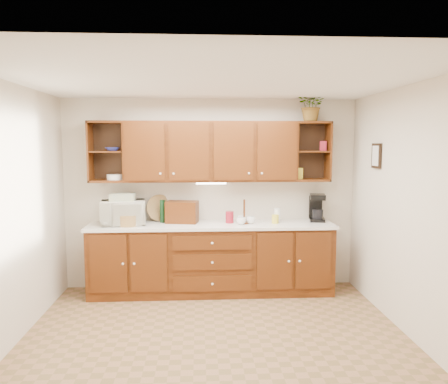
{
  "coord_description": "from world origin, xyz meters",
  "views": [
    {
      "loc": [
        -0.16,
        -4.26,
        2.0
      ],
      "look_at": [
        0.15,
        1.15,
        1.39
      ],
      "focal_mm": 35.0,
      "sensor_mm": 36.0,
      "label": 1
    }
  ],
  "objects": [
    {
      "name": "microwave",
      "position": [
        -1.16,
        1.45,
        1.1
      ],
      "size": [
        0.62,
        0.46,
        0.31
      ],
      "primitive_type": "imported",
      "rotation": [
        0.0,
        0.0,
        0.14
      ],
      "color": "silver",
      "rests_on": "countertop"
    },
    {
      "name": "undercabinet_light",
      "position": [
        0.0,
        1.53,
        1.47
      ],
      "size": [
        0.4,
        0.05,
        0.02
      ],
      "primitive_type": "cube",
      "color": "white",
      "rests_on": "upper_cabinets"
    },
    {
      "name": "upper_cabinets",
      "position": [
        0.01,
        1.59,
        1.89
      ],
      "size": [
        3.2,
        0.33,
        0.8
      ],
      "color": "#321505",
      "rests_on": "back_wall"
    },
    {
      "name": "pantry_box_yellow",
      "position": [
        1.19,
        1.57,
        1.59
      ],
      "size": [
        0.1,
        0.09,
        0.15
      ],
      "primitive_type": "cube",
      "rotation": [
        0.0,
        0.0,
        0.35
      ],
      "color": "gold",
      "rests_on": "upper_cabinets"
    },
    {
      "name": "pantry_box_red",
      "position": [
        1.52,
        1.58,
        1.97
      ],
      "size": [
        0.11,
        0.1,
        0.13
      ],
      "primitive_type": "cube",
      "rotation": [
        0.0,
        0.0,
        -0.34
      ],
      "color": "maroon",
      "rests_on": "upper_cabinets"
    },
    {
      "name": "wine_bottle",
      "position": [
        -0.66,
        1.57,
        1.09
      ],
      "size": [
        0.09,
        0.09,
        0.31
      ],
      "primitive_type": "cylinder",
      "rotation": [
        0.0,
        0.0,
        -0.36
      ],
      "color": "black",
      "rests_on": "countertop"
    },
    {
      "name": "mug_tree",
      "position": [
        0.43,
        1.43,
        0.99
      ],
      "size": [
        0.26,
        0.28,
        0.32
      ],
      "rotation": [
        0.0,
        0.0,
        -0.08
      ],
      "color": "#321505",
      "rests_on": "countertop"
    },
    {
      "name": "towel_stack",
      "position": [
        -1.16,
        1.45,
        1.3
      ],
      "size": [
        0.32,
        0.24,
        0.09
      ],
      "primitive_type": "cube",
      "rotation": [
        0.0,
        0.0,
        0.02
      ],
      "color": "#D9C066",
      "rests_on": "microwave"
    },
    {
      "name": "potted_plant",
      "position": [
        1.34,
        1.52,
        2.5
      ],
      "size": [
        0.48,
        0.45,
        0.42
      ],
      "primitive_type": "imported",
      "rotation": [
        0.0,
        0.0,
        -0.41
      ],
      "color": "#999999",
      "rests_on": "upper_cabinets"
    },
    {
      "name": "bread_box",
      "position": [
        -0.39,
        1.54,
        1.08
      ],
      "size": [
        0.45,
        0.33,
        0.29
      ],
      "primitive_type": "cube",
      "rotation": [
        0.0,
        0.0,
        -0.18
      ],
      "color": "#321505",
      "rests_on": "countertop"
    },
    {
      "name": "ceiling",
      "position": [
        0.0,
        0.0,
        2.6
      ],
      "size": [
        4.0,
        4.0,
        0.0
      ],
      "primitive_type": "plane",
      "rotation": [
        3.14,
        0.0,
        0.0
      ],
      "color": "white",
      "rests_on": "back_wall"
    },
    {
      "name": "countertop",
      "position": [
        0.0,
        1.44,
        0.92
      ],
      "size": [
        3.24,
        0.64,
        0.04
      ],
      "primitive_type": "cube",
      "color": "silver",
      "rests_on": "base_cabinets"
    },
    {
      "name": "bowl_stack",
      "position": [
        -1.3,
        1.57,
        1.92
      ],
      "size": [
        0.24,
        0.24,
        0.05
      ],
      "primitive_type": "imported",
      "rotation": [
        0.0,
        0.0,
        0.28
      ],
      "color": "navy",
      "rests_on": "upper_cabinets"
    },
    {
      "name": "back_wall",
      "position": [
        0.0,
        1.75,
        1.3
      ],
      "size": [
        4.0,
        0.0,
        4.0
      ],
      "primitive_type": "plane",
      "rotation": [
        1.57,
        0.0,
        0.0
      ],
      "color": "beige",
      "rests_on": "floor"
    },
    {
      "name": "woven_tray",
      "position": [
        -0.7,
        1.69,
        0.95
      ],
      "size": [
        0.37,
        0.24,
        0.36
      ],
      "primitive_type": "cylinder",
      "rotation": [
        1.36,
        0.0,
        0.43
      ],
      "color": "#A78345",
      "rests_on": "countertop"
    },
    {
      "name": "canister_yellow",
      "position": [
        0.85,
        1.42,
        1.0
      ],
      "size": [
        0.12,
        0.12,
        0.11
      ],
      "primitive_type": "cylinder",
      "rotation": [
        0.0,
        0.0,
        -0.42
      ],
      "color": "gold",
      "rests_on": "countertop"
    },
    {
      "name": "canister_white",
      "position": [
        0.89,
        1.51,
        1.03
      ],
      "size": [
        0.11,
        0.11,
        0.19
      ],
      "primitive_type": "cylinder",
      "rotation": [
        0.0,
        0.0,
        -0.43
      ],
      "color": "white",
      "rests_on": "countertop"
    },
    {
      "name": "floor",
      "position": [
        0.0,
        0.0,
        0.0
      ],
      "size": [
        4.0,
        4.0,
        0.0
      ],
      "primitive_type": "plane",
      "color": "#8B6140",
      "rests_on": "ground"
    },
    {
      "name": "coffee_maker",
      "position": [
        1.45,
        1.57,
        1.12
      ],
      "size": [
        0.24,
        0.29,
        0.37
      ],
      "rotation": [
        0.0,
        0.0,
        -0.19
      ],
      "color": "black",
      "rests_on": "countertop"
    },
    {
      "name": "base_cabinets",
      "position": [
        0.0,
        1.45,
        0.45
      ],
      "size": [
        3.2,
        0.6,
        0.9
      ],
      "primitive_type": "cube",
      "color": "#321505",
      "rests_on": "floor"
    },
    {
      "name": "framed_picture",
      "position": [
        1.98,
        0.9,
        1.85
      ],
      "size": [
        0.03,
        0.24,
        0.3
      ],
      "primitive_type": "cube",
      "color": "black",
      "rests_on": "right_wall"
    },
    {
      "name": "right_wall",
      "position": [
        2.0,
        0.0,
        1.3
      ],
      "size": [
        0.0,
        3.5,
        3.5
      ],
      "primitive_type": "plane",
      "rotation": [
        1.57,
        0.0,
        -1.57
      ],
      "color": "beige",
      "rests_on": "floor"
    },
    {
      "name": "left_wall",
      "position": [
        -2.0,
        0.0,
        1.3
      ],
      "size": [
        0.0,
        3.5,
        3.5
      ],
      "primitive_type": "plane",
      "rotation": [
        1.57,
        0.0,
        1.57
      ],
      "color": "beige",
      "rests_on": "floor"
    },
    {
      "name": "plate_stack",
      "position": [
        -1.27,
        1.57,
        1.56
      ],
      "size": [
        0.22,
        0.22,
        0.07
      ],
      "primitive_type": "cylinder",
      "rotation": [
        0.0,
        0.0,
        0.07
      ],
      "color": "white",
      "rests_on": "upper_cabinets"
    },
    {
      "name": "wicker_basket",
      "position": [
        -1.08,
        1.36,
        1.01
      ],
      "size": [
        0.35,
        0.35,
        0.14
      ],
      "primitive_type": "cylinder",
      "rotation": [
        0.0,
        0.0,
        -0.43
      ],
      "color": "#A78345",
      "rests_on": "countertop"
    },
    {
      "name": "canister_red",
      "position": [
        0.24,
        1.48,
        1.02
      ],
      "size": [
        0.11,
        0.11,
        0.15
      ],
      "primitive_type": "cylinder",
      "rotation": [
        0.0,
        0.0,
        -0.01
      ],
      "color": "maroon",
      "rests_on": "countertop"
    }
  ]
}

